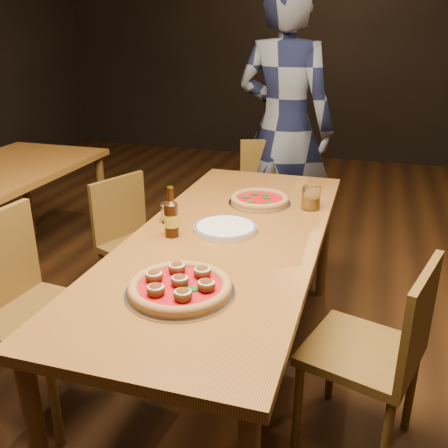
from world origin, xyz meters
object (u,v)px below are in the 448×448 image
(chair_main_e, at_px, (361,350))
(water_glass, at_px, (169,213))
(chair_main_nw, at_px, (42,315))
(pizza_meatball, at_px, (180,287))
(plate_stack, at_px, (225,228))
(chair_main_sw, at_px, (141,245))
(diner, at_px, (284,128))
(beer_bottle, at_px, (171,219))
(pizza_margherita, at_px, (260,200))
(chair_end, at_px, (275,208))
(table_main, at_px, (227,250))
(amber_glass, at_px, (311,198))

(chair_main_e, relative_size, water_glass, 9.47)
(chair_main_nw, bearing_deg, pizza_meatball, -94.54)
(pizza_meatball, bearing_deg, plate_stack, 91.21)
(chair_main_sw, xyz_separation_m, diner, (0.63, 0.98, 0.54))
(chair_main_nw, bearing_deg, beer_bottle, -49.21)
(pizza_margherita, xyz_separation_m, plate_stack, (-0.06, -0.41, -0.01))
(pizza_margherita, relative_size, diner, 0.17)
(chair_main_nw, relative_size, water_glass, 10.15)
(chair_main_nw, xyz_separation_m, plate_stack, (0.67, 0.45, 0.30))
(plate_stack, relative_size, beer_bottle, 1.26)
(chair_end, height_order, pizza_meatball, chair_end)
(table_main, height_order, chair_main_nw, chair_main_nw)
(diner, bearing_deg, chair_main_sw, 70.93)
(chair_main_e, xyz_separation_m, water_glass, (-0.91, 0.29, 0.36))
(pizza_margherita, distance_m, amber_glass, 0.26)
(plate_stack, bearing_deg, pizza_margherita, 81.51)
(chair_end, xyz_separation_m, amber_glass, (0.32, -0.74, 0.35))
(diner, bearing_deg, pizza_margherita, 107.59)
(water_glass, height_order, diner, diner)
(diner, bearing_deg, pizza_meatball, 104.26)
(pizza_meatball, height_order, amber_glass, amber_glass)
(pizza_meatball, bearing_deg, chair_main_nw, 169.95)
(chair_main_sw, height_order, chair_end, chair_end)
(chair_main_sw, height_order, diner, diner)
(chair_main_sw, xyz_separation_m, pizza_margherita, (0.70, -0.03, 0.36))
(pizza_meatball, distance_m, pizza_margherita, 0.98)
(beer_bottle, xyz_separation_m, diner, (0.20, 1.53, 0.12))
(pizza_margherita, height_order, plate_stack, pizza_margherita)
(chair_main_nw, distance_m, beer_bottle, 0.68)
(beer_bottle, bearing_deg, pizza_margherita, 63.17)
(chair_main_nw, bearing_deg, chair_end, -17.55)
(table_main, bearing_deg, amber_glass, 55.74)
(amber_glass, bearing_deg, plate_stack, -128.49)
(table_main, distance_m, amber_glass, 0.55)
(diner, bearing_deg, chair_main_e, 124.46)
(table_main, height_order, water_glass, water_glass)
(chair_main_e, height_order, beer_bottle, beer_bottle)
(diner, bearing_deg, beer_bottle, 96.37)
(table_main, xyz_separation_m, plate_stack, (-0.02, 0.04, 0.08))
(table_main, height_order, chair_main_e, chair_main_e)
(beer_bottle, bearing_deg, water_glass, 116.37)
(chair_main_nw, xyz_separation_m, pizza_meatball, (0.68, -0.12, 0.31))
(beer_bottle, bearing_deg, pizza_meatball, -64.37)
(table_main, distance_m, chair_main_e, 0.69)
(water_glass, distance_m, diner, 1.42)
(table_main, bearing_deg, pizza_meatball, -90.91)
(chair_main_sw, distance_m, chair_main_e, 1.45)
(table_main, height_order, chair_end, chair_end)
(amber_glass, bearing_deg, chair_end, 113.24)
(chair_main_e, relative_size, plate_stack, 3.15)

